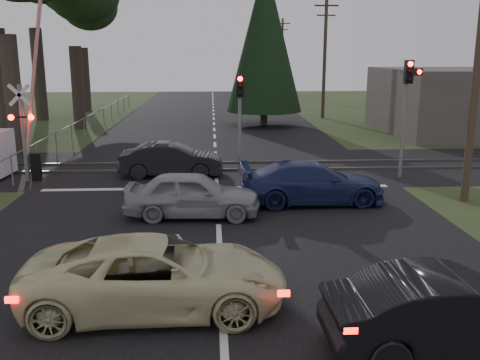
{
  "coord_description": "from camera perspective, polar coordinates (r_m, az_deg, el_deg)",
  "views": [
    {
      "loc": [
        -0.17,
        -11.32,
        4.97
      ],
      "look_at": [
        0.65,
        4.04,
        1.3
      ],
      "focal_mm": 40.0,
      "sensor_mm": 36.0,
      "label": 1
    }
  ],
  "objects": [
    {
      "name": "utility_pole_mid",
      "position": [
        42.22,
        9.02,
        12.92
      ],
      "size": [
        1.8,
        0.26,
        9.0
      ],
      "color": "#4C3D2D",
      "rests_on": "ground"
    },
    {
      "name": "dark_hatchback",
      "position": [
        9.9,
        21.82,
        -13.08
      ],
      "size": [
        4.37,
        1.63,
        1.43
      ],
      "primitive_type": "imported",
      "rotation": [
        0.0,
        0.0,
        1.6
      ],
      "color": "black",
      "rests_on": "ground"
    },
    {
      "name": "ground",
      "position": [
        12.36,
        -2.05,
        -10.3
      ],
      "size": [
        120.0,
        120.0,
        0.0
      ],
      "primitive_type": "plane",
      "color": "#2E3A1A",
      "rests_on": "ground"
    },
    {
      "name": "utility_pole_near",
      "position": [
        19.37,
        24.05,
        11.56
      ],
      "size": [
        1.8,
        0.26,
        9.0
      ],
      "color": "#4C3D2D",
      "rests_on": "ground"
    },
    {
      "name": "utility_pole_far",
      "position": [
        66.88,
        4.51,
        13.17
      ],
      "size": [
        1.8,
        0.26,
        9.0
      ],
      "color": "#4C3D2D",
      "rests_on": "ground"
    },
    {
      "name": "rail_near",
      "position": [
        23.05,
        -2.56,
        1.08
      ],
      "size": [
        120.0,
        0.12,
        0.1
      ],
      "primitive_type": "cube",
      "color": "#59544C",
      "rests_on": "ground"
    },
    {
      "name": "stop_line",
      "position": [
        20.14,
        -2.48,
        -0.85
      ],
      "size": [
        13.0,
        0.35,
        0.0
      ],
      "primitive_type": "cube",
      "color": "silver",
      "rests_on": "ground"
    },
    {
      "name": "fence_left",
      "position": [
        35.02,
        -15.66,
        4.76
      ],
      "size": [
        0.1,
        36.0,
        1.2
      ],
      "primitive_type": null,
      "color": "slate",
      "rests_on": "ground"
    },
    {
      "name": "rail_corridor",
      "position": [
        23.84,
        -2.58,
        1.39
      ],
      "size": [
        120.0,
        8.0,
        0.01
      ],
      "primitive_type": "cube",
      "color": "black",
      "rests_on": "ground"
    },
    {
      "name": "road",
      "position": [
        21.89,
        -2.53,
        0.29
      ],
      "size": [
        14.0,
        100.0,
        0.01
      ],
      "primitive_type": "cube",
      "color": "black",
      "rests_on": "ground"
    },
    {
      "name": "traffic_signal_center",
      "position": [
        22.13,
        -0.01,
        7.81
      ],
      "size": [
        0.32,
        0.48,
        4.1
      ],
      "color": "slate",
      "rests_on": "ground"
    },
    {
      "name": "blue_sedan",
      "position": [
        18.15,
        7.69,
        -0.29
      ],
      "size": [
        4.94,
        2.18,
        1.41
      ],
      "primitive_type": "imported",
      "rotation": [
        0.0,
        0.0,
        1.61
      ],
      "color": "navy",
      "rests_on": "ground"
    },
    {
      "name": "silver_car",
      "position": [
        16.54,
        -5.07,
        -1.56
      ],
      "size": [
        4.24,
        1.87,
        1.42
      ],
      "primitive_type": "imported",
      "rotation": [
        0.0,
        0.0,
        1.52
      ],
      "color": "#919398",
      "rests_on": "ground"
    },
    {
      "name": "rail_far",
      "position": [
        24.62,
        -2.6,
        1.87
      ],
      "size": [
        120.0,
        0.12,
        0.1
      ],
      "primitive_type": "cube",
      "color": "#59544C",
      "rests_on": "ground"
    },
    {
      "name": "crossing_signal",
      "position": [
        22.46,
        -21.56,
        5.03
      ],
      "size": [
        1.62,
        0.38,
        6.96
      ],
      "color": "slate",
      "rests_on": "ground"
    },
    {
      "name": "traffic_signal_right",
      "position": [
        22.24,
        17.45,
        8.54
      ],
      "size": [
        0.68,
        0.48,
        4.7
      ],
      "color": "slate",
      "rests_on": "ground"
    },
    {
      "name": "conifer_tree",
      "position": [
        37.51,
        2.65,
        14.96
      ],
      "size": [
        5.2,
        5.2,
        11.0
      ],
      "color": "#473D33",
      "rests_on": "ground"
    },
    {
      "name": "cream_coupe",
      "position": [
        10.79,
        -8.9,
        -9.98
      ],
      "size": [
        5.21,
        2.5,
        1.43
      ],
      "primitive_type": "imported",
      "rotation": [
        0.0,
        0.0,
        1.59
      ],
      "color": "beige",
      "rests_on": "ground"
    },
    {
      "name": "dark_car_far",
      "position": [
        22.09,
        -7.3,
        2.14
      ],
      "size": [
        4.22,
        1.54,
        1.38
      ],
      "primitive_type": "imported",
      "rotation": [
        0.0,
        0.0,
        1.55
      ],
      "color": "black",
      "rests_on": "ground"
    }
  ]
}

